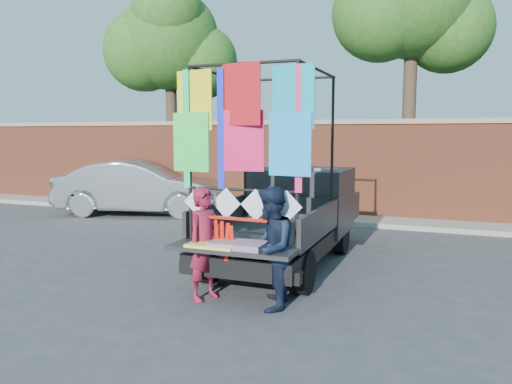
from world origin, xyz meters
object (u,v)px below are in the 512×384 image
(pickup_truck, at_px, (295,214))
(man, at_px, (270,248))
(woman, at_px, (205,244))
(sedan, at_px, (141,188))

(pickup_truck, height_order, man, pickup_truck)
(woman, relative_size, man, 0.97)
(sedan, bearing_deg, pickup_truck, -135.38)
(pickup_truck, xyz_separation_m, sedan, (-5.39, 3.05, -0.05))
(pickup_truck, bearing_deg, sedan, 150.52)
(pickup_truck, relative_size, sedan, 1.11)
(sedan, relative_size, woman, 2.96)
(sedan, bearing_deg, woman, -155.11)
(sedan, relative_size, man, 2.87)
(pickup_truck, relative_size, woman, 3.29)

